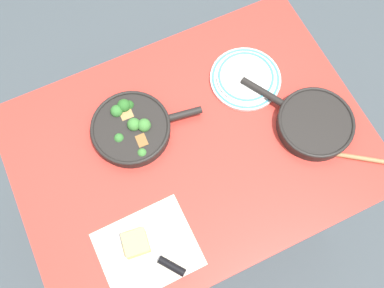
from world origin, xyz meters
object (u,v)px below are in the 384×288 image
Objects in this scene: skillet_broccoli at (132,128)px; wooden_spoon at (348,156)px; dinner_plate_stack at (246,78)px; grater_knife at (159,259)px; skillet_eggs at (314,123)px; cheese_block at (136,243)px.

skillet_broccoli is 1.08× the size of wooden_spoon.
dinner_plate_stack is (-0.43, -0.01, -0.02)m from skillet_broccoli.
skillet_broccoli reaches higher than dinner_plate_stack.
grater_knife is at bearing 39.65° from dinner_plate_stack.
skillet_eggs is 0.28m from dinner_plate_stack.
wooden_spoon is at bearing -123.59° from grater_knife.
wooden_spoon is 4.24× the size of cheese_block.
wooden_spoon is 0.43m from dinner_plate_stack.
skillet_broccoli is 0.43m from grater_knife.
wooden_spoon is 1.38× the size of dinner_plate_stack.
wooden_spoon is at bearing 168.44° from skillet_eggs.
skillet_eggs is 1.11× the size of wooden_spoon.
grater_knife is (0.64, 0.18, -0.02)m from skillet_eggs.
skillet_broccoli is 1.71× the size of grater_knife.
dinner_plate_stack is at bearing -86.74° from grater_knife.
grater_knife is at bearing -93.02° from skillet_broccoli.
grater_knife is 2.69× the size of cheese_block.
skillet_broccoli is 4.60× the size of cheese_block.
wooden_spoon is 0.73m from cheese_block.
grater_knife reaches higher than wooden_spoon.
wooden_spoon is 0.68m from grater_knife.
grater_knife is 0.67m from dinner_plate_stack.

